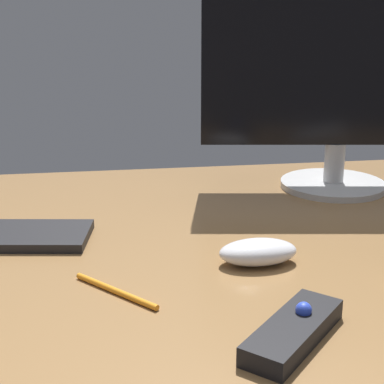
# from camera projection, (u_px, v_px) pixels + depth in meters

# --- Properties ---
(desk) EXTENTS (1.40, 0.84, 0.02)m
(desk) POSITION_uv_depth(u_px,v_px,m) (192.00, 242.00, 0.97)
(desk) COLOR olive
(desk) RESTS_ON ground
(monitor) EXTENTS (0.53, 0.21, 0.41)m
(monitor) POSITION_uv_depth(u_px,v_px,m) (341.00, 76.00, 1.15)
(monitor) COLOR silver
(monitor) RESTS_ON desk
(computer_mouse) EXTENTS (0.11, 0.07, 0.04)m
(computer_mouse) POSITION_uv_depth(u_px,v_px,m) (258.00, 252.00, 0.86)
(computer_mouse) COLOR silver
(computer_mouse) RESTS_ON desk
(media_remote) EXTENTS (0.15, 0.15, 0.04)m
(media_remote) POSITION_uv_depth(u_px,v_px,m) (294.00, 331.00, 0.66)
(media_remote) COLOR black
(media_remote) RESTS_ON desk
(pen) EXTENTS (0.10, 0.11, 0.01)m
(pen) POSITION_uv_depth(u_px,v_px,m) (116.00, 291.00, 0.77)
(pen) COLOR orange
(pen) RESTS_ON desk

